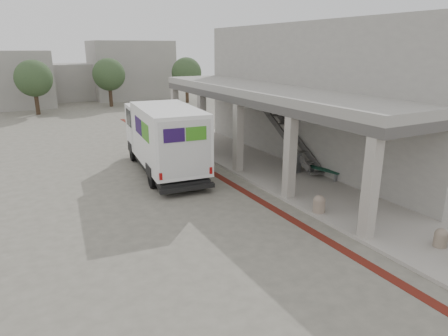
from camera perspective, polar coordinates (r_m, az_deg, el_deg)
ground at (r=14.78m, az=3.74°, el=-6.46°), size 120.00×120.00×0.00m
bike_lane_stripe at (r=16.84m, az=3.03°, el=-3.43°), size 0.35×40.00×0.01m
sidewalk at (r=17.08m, az=15.23°, el=-3.53°), size 4.40×28.00×0.12m
transit_building at (r=21.43m, az=13.23°, el=9.92°), size 7.60×17.00×7.00m
distant_backdrop at (r=47.65m, az=-23.48°, el=11.79°), size 28.00×10.00×6.50m
tree_left at (r=39.61m, az=-25.54°, el=11.46°), size 3.20×3.20×4.80m
tree_mid at (r=42.56m, az=-16.12°, el=12.70°), size 3.20×3.20×4.80m
tree_right at (r=44.07m, az=-5.37°, el=13.39°), size 3.20×3.20×4.80m
fedex_truck at (r=19.31m, az=-8.63°, el=4.43°), size 3.12×7.86×3.27m
bench at (r=18.80m, az=14.08°, el=-0.49°), size 0.73×1.67×0.38m
bollard_near at (r=13.70m, az=28.57°, el=-8.72°), size 0.39×0.39×0.58m
bollard_far at (r=14.83m, az=13.44°, el=-4.98°), size 0.43×0.43×0.65m
utility_cabinet at (r=19.25m, az=9.93°, el=0.79°), size 0.54×0.64×0.94m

